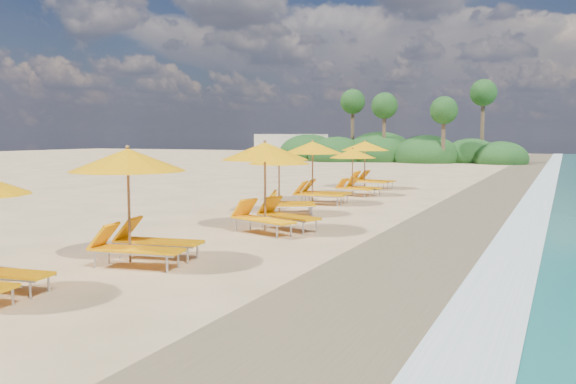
# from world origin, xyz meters

# --- Properties ---
(ground) EXTENTS (160.00, 160.00, 0.00)m
(ground) POSITION_xyz_m (0.00, 0.00, 0.00)
(ground) COLOR #DCB381
(ground) RESTS_ON ground
(wet_sand) EXTENTS (4.00, 160.00, 0.01)m
(wet_sand) POSITION_xyz_m (4.00, 0.00, 0.01)
(wet_sand) COLOR olive
(wet_sand) RESTS_ON ground
(surf_foam) EXTENTS (4.00, 160.00, 0.01)m
(surf_foam) POSITION_xyz_m (6.70, 0.00, 0.03)
(surf_foam) COLOR white
(surf_foam) RESTS_ON ground
(station_3) EXTENTS (2.94, 2.81, 2.46)m
(station_3) POSITION_xyz_m (-1.54, -4.11, 1.38)
(station_3) COLOR olive
(station_3) RESTS_ON ground
(station_4) EXTENTS (3.26, 3.20, 2.54)m
(station_4) POSITION_xyz_m (-0.90, 0.74, 1.42)
(station_4) COLOR olive
(station_4) RESTS_ON ground
(station_5) EXTENTS (2.89, 2.89, 2.17)m
(station_5) POSITION_xyz_m (-2.13, 4.25, 1.22)
(station_5) COLOR olive
(station_5) RESTS_ON ground
(station_6) EXTENTS (2.82, 2.64, 2.50)m
(station_6) POSITION_xyz_m (-2.31, 7.63, 1.40)
(station_6) COLOR olive
(station_6) RESTS_ON ground
(station_7) EXTENTS (2.64, 2.56, 2.12)m
(station_7) POSITION_xyz_m (-1.97, 11.31, 1.19)
(station_7) COLOR olive
(station_7) RESTS_ON ground
(station_8) EXTENTS (2.97, 2.85, 2.44)m
(station_8) POSITION_xyz_m (-2.49, 14.82, 1.37)
(station_8) COLOR olive
(station_8) RESTS_ON ground
(treeline) EXTENTS (25.80, 8.80, 9.74)m
(treeline) POSITION_xyz_m (-9.94, 45.51, 1.00)
(treeline) COLOR #163D14
(treeline) RESTS_ON ground
(beach_building) EXTENTS (7.00, 5.00, 2.80)m
(beach_building) POSITION_xyz_m (-22.00, 48.00, 1.40)
(beach_building) COLOR beige
(beach_building) RESTS_ON ground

